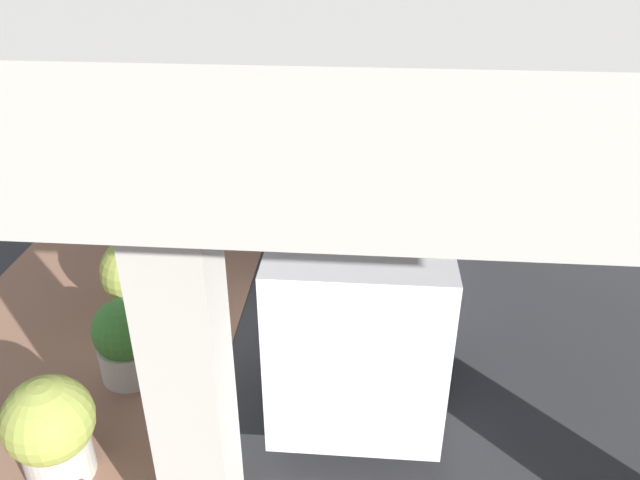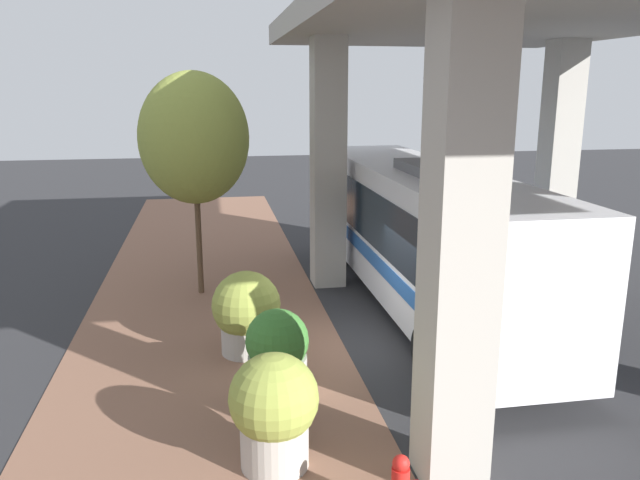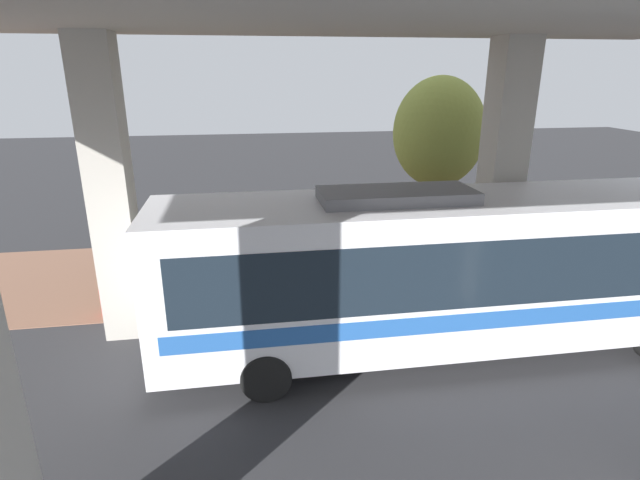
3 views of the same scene
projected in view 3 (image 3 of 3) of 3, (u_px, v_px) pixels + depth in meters
ground_plane at (315, 308)px, 13.60m from camera, size 80.00×80.00×0.00m
sidewalk_strip at (301, 267)px, 16.40m from camera, size 6.00×40.00×0.02m
overpass at (352, 45)px, 7.76m from camera, size 9.40×17.48×7.52m
bus at (449, 266)px, 10.97m from camera, size 2.77×12.76×3.83m
fire_hydrant at (105, 299)px, 13.07m from camera, size 0.50×0.24×0.93m
planter_front at (167, 258)px, 14.54m from camera, size 1.34×1.34×1.81m
planter_middle at (248, 262)px, 14.65m from camera, size 1.18×1.18×1.64m
planter_back at (311, 249)px, 15.32m from camera, size 1.46×1.46×1.82m
street_tree_near at (439, 132)px, 15.83m from camera, size 2.89×2.89×6.02m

